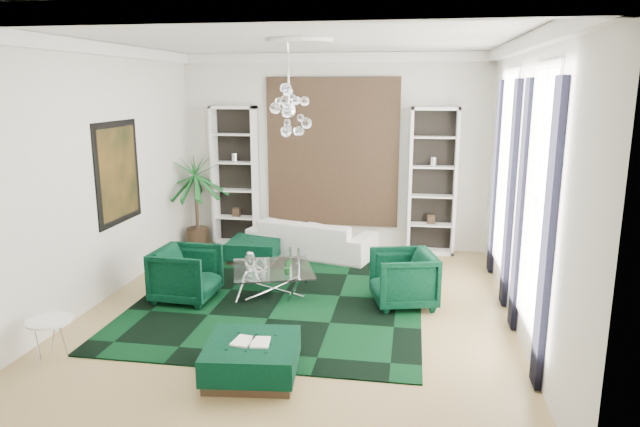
% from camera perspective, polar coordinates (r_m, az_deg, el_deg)
% --- Properties ---
extents(floor, '(6.00, 7.00, 0.02)m').
position_cam_1_polar(floor, '(8.38, -2.20, -9.70)').
color(floor, tan).
rests_on(floor, ground).
extents(ceiling, '(6.00, 7.00, 0.02)m').
position_cam_1_polar(ceiling, '(7.78, -2.44, 17.32)').
color(ceiling, white).
rests_on(ceiling, ground).
extents(wall_back, '(6.00, 0.02, 3.80)m').
position_cam_1_polar(wall_back, '(11.29, 1.29, 6.14)').
color(wall_back, silver).
rests_on(wall_back, ground).
extents(wall_front, '(6.00, 0.02, 3.80)m').
position_cam_1_polar(wall_front, '(4.55, -11.24, -3.80)').
color(wall_front, silver).
rests_on(wall_front, ground).
extents(wall_left, '(0.02, 7.00, 3.80)m').
position_cam_1_polar(wall_left, '(8.96, -21.57, 3.58)').
color(wall_left, silver).
rests_on(wall_left, ground).
extents(wall_right, '(0.02, 7.00, 3.80)m').
position_cam_1_polar(wall_right, '(7.83, 19.82, 2.53)').
color(wall_right, silver).
rests_on(wall_right, ground).
extents(crown_molding, '(6.00, 7.00, 0.18)m').
position_cam_1_polar(crown_molding, '(7.77, -2.44, 16.51)').
color(crown_molding, white).
rests_on(crown_molding, ceiling).
extents(ceiling_medallion, '(0.90, 0.90, 0.05)m').
position_cam_1_polar(ceiling_medallion, '(8.07, -1.99, 16.87)').
color(ceiling_medallion, white).
rests_on(ceiling_medallion, ceiling).
extents(tapestry, '(2.50, 0.06, 2.80)m').
position_cam_1_polar(tapestry, '(11.24, 1.26, 6.11)').
color(tapestry, black).
rests_on(tapestry, wall_back).
extents(shelving_left, '(0.90, 0.38, 2.80)m').
position_cam_1_polar(shelving_left, '(11.59, -8.47, 3.69)').
color(shelving_left, white).
rests_on(shelving_left, floor).
extents(shelving_right, '(0.90, 0.38, 2.80)m').
position_cam_1_polar(shelving_right, '(11.05, 11.21, 3.15)').
color(shelving_right, white).
rests_on(shelving_right, floor).
extents(painting, '(0.04, 1.30, 1.60)m').
position_cam_1_polar(painting, '(9.46, -19.50, 3.87)').
color(painting, black).
rests_on(painting, wall_left).
extents(window_near, '(0.03, 1.10, 2.90)m').
position_cam_1_polar(window_near, '(6.96, 20.95, 1.26)').
color(window_near, white).
rests_on(window_near, wall_right).
extents(curtain_near_a, '(0.07, 0.30, 3.25)m').
position_cam_1_polar(curtain_near_a, '(6.26, 21.84, -2.35)').
color(curtain_near_a, black).
rests_on(curtain_near_a, floor).
extents(curtain_near_b, '(0.07, 0.30, 3.25)m').
position_cam_1_polar(curtain_near_b, '(7.75, 19.44, 0.58)').
color(curtain_near_b, black).
rests_on(curtain_near_b, floor).
extents(window_far, '(0.03, 1.10, 2.90)m').
position_cam_1_polar(window_far, '(9.29, 18.09, 4.13)').
color(window_far, white).
rests_on(window_far, wall_right).
extents(curtain_far_a, '(0.07, 0.30, 3.25)m').
position_cam_1_polar(curtain_far_a, '(8.56, 18.50, 1.73)').
color(curtain_far_a, black).
rests_on(curtain_far_a, floor).
extents(curtain_far_b, '(0.07, 0.30, 3.25)m').
position_cam_1_polar(curtain_far_b, '(10.09, 17.15, 3.38)').
color(curtain_far_b, black).
rests_on(curtain_far_b, floor).
extents(rug, '(4.20, 5.00, 0.02)m').
position_cam_1_polar(rug, '(9.00, -3.56, -7.96)').
color(rug, black).
rests_on(rug, floor).
extents(sofa, '(2.56, 1.54, 0.70)m').
position_cam_1_polar(sofa, '(10.89, -0.85, -2.41)').
color(sofa, silver).
rests_on(sofa, floor).
extents(armchair_left, '(0.93, 0.91, 0.81)m').
position_cam_1_polar(armchair_left, '(8.85, -13.22, -5.92)').
color(armchair_left, black).
rests_on(armchair_left, floor).
extents(armchair_right, '(1.09, 1.07, 0.81)m').
position_cam_1_polar(armchair_right, '(8.51, 8.31, -6.46)').
color(armchair_right, black).
rests_on(armchair_right, floor).
extents(coffee_table, '(1.52, 1.52, 0.41)m').
position_cam_1_polar(coffee_table, '(8.97, -4.73, -6.73)').
color(coffee_table, white).
rests_on(coffee_table, floor).
extents(ottoman_side, '(0.90, 0.90, 0.40)m').
position_cam_1_polar(ottoman_side, '(10.66, -6.54, -3.66)').
color(ottoman_side, black).
rests_on(ottoman_side, floor).
extents(ottoman_front, '(1.10, 1.10, 0.40)m').
position_cam_1_polar(ottoman_front, '(6.59, -6.80, -14.26)').
color(ottoman_front, black).
rests_on(ottoman_front, floor).
extents(book, '(0.42, 0.28, 0.03)m').
position_cam_1_polar(book, '(6.50, -6.85, -12.57)').
color(book, white).
rests_on(book, ottoman_front).
extents(side_table, '(0.54, 0.54, 0.50)m').
position_cam_1_polar(side_table, '(7.54, -25.27, -11.43)').
color(side_table, white).
rests_on(side_table, floor).
extents(palm, '(1.98, 1.98, 2.40)m').
position_cam_1_polar(palm, '(11.52, -12.32, 2.46)').
color(palm, '#165A21').
rests_on(palm, floor).
extents(chandelier, '(0.92, 0.92, 0.72)m').
position_cam_1_polar(chandelier, '(7.81, -3.14, 10.25)').
color(chandelier, white).
rests_on(chandelier, ceiling).
extents(table_plant, '(0.14, 0.12, 0.24)m').
position_cam_1_polar(table_plant, '(8.57, -3.22, -5.33)').
color(table_plant, '#165A21').
rests_on(table_plant, coffee_table).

